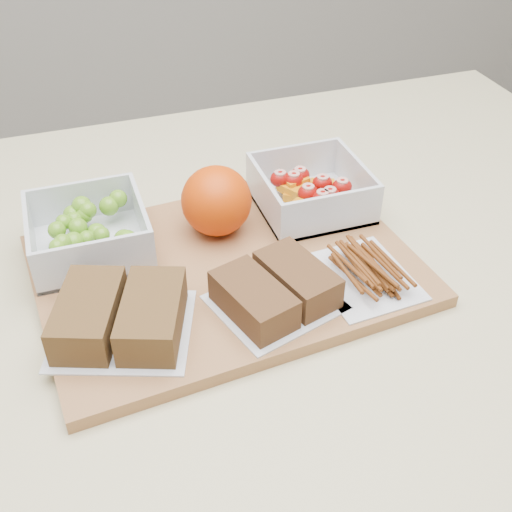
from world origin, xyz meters
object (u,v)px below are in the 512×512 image
object	(u,v)px
orange	(216,201)
sandwich_bag_center	(276,290)
grape_container	(90,232)
fruit_container	(311,192)
sandwich_bag_left	(121,316)
cutting_board	(227,270)
pretzel_bag	(363,269)

from	to	relation	value
orange	sandwich_bag_center	bearing A→B (deg)	-81.86
grape_container	fruit_container	distance (m)	0.28
grape_container	sandwich_bag_left	distance (m)	0.15
sandwich_bag_left	fruit_container	bearing A→B (deg)	29.22
cutting_board	sandwich_bag_center	distance (m)	0.09
sandwich_bag_center	pretzel_bag	size ratio (longest dim) A/B	1.15
fruit_container	sandwich_bag_left	xyz separation A→B (m)	(-0.27, -0.15, -0.00)
cutting_board	sandwich_bag_left	size ratio (longest dim) A/B	2.47
cutting_board	orange	size ratio (longest dim) A/B	4.97
fruit_container	sandwich_bag_left	distance (m)	0.30
cutting_board	fruit_container	distance (m)	0.16
cutting_board	fruit_container	world-z (taller)	fruit_container
fruit_container	sandwich_bag_center	xyz separation A→B (m)	(-0.11, -0.16, -0.00)
cutting_board	grape_container	bearing A→B (deg)	145.65
fruit_container	pretzel_bag	distance (m)	0.15
cutting_board	pretzel_bag	xyz separation A→B (m)	(0.14, -0.07, 0.02)
grape_container	pretzel_bag	world-z (taller)	grape_container
cutting_board	grape_container	xyz separation A→B (m)	(-0.14, 0.08, 0.03)
fruit_container	sandwich_bag_center	bearing A→B (deg)	-123.50
cutting_board	sandwich_bag_left	distance (m)	0.15
grape_container	orange	distance (m)	0.15
grape_container	sandwich_bag_left	bearing A→B (deg)	-85.73
fruit_container	sandwich_bag_center	size ratio (longest dim) A/B	0.89
fruit_container	orange	world-z (taller)	orange
sandwich_bag_center	grape_container	bearing A→B (deg)	137.03
grape_container	fruit_container	xyz separation A→B (m)	(0.28, 0.00, -0.00)
sandwich_bag_left	orange	bearing A→B (deg)	44.66
cutting_board	fruit_container	xyz separation A→B (m)	(0.14, 0.08, 0.03)
orange	sandwich_bag_center	world-z (taller)	orange
sandwich_bag_left	cutting_board	bearing A→B (deg)	27.83
cutting_board	sandwich_bag_center	xyz separation A→B (m)	(0.03, -0.08, 0.03)
orange	pretzel_bag	size ratio (longest dim) A/B	0.66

